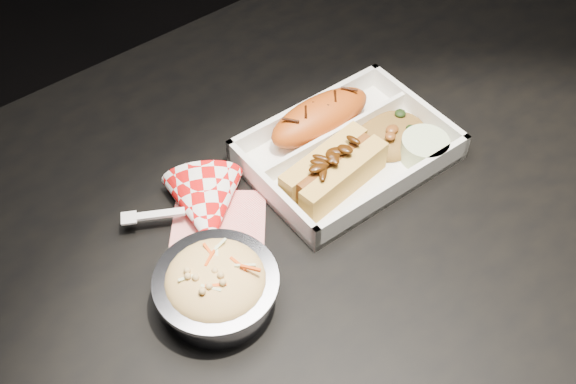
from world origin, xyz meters
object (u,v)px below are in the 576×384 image
at_px(foil_coleslaw_cup, 216,285).
at_px(hotdog, 334,169).
at_px(food_tray, 347,153).
at_px(napkin_fork, 207,211).
at_px(dining_table, 314,245).
at_px(fried_pastry, 320,117).

bearing_deg(foil_coleslaw_cup, hotdog, 13.19).
distance_m(food_tray, napkin_fork, 0.20).
bearing_deg(dining_table, fried_pastry, 47.82).
xyz_separation_m(fried_pastry, hotdog, (-0.05, -0.08, 0.00)).
bearing_deg(fried_pastry, hotdog, -119.94).
distance_m(dining_table, fried_pastry, 0.17).
bearing_deg(hotdog, food_tray, 22.68).
bearing_deg(foil_coleslaw_cup, dining_table, 14.16).
bearing_deg(dining_table, food_tray, 21.45).
xyz_separation_m(hotdog, napkin_fork, (-0.15, 0.05, -0.02)).
height_order(food_tray, foil_coleslaw_cup, foil_coleslaw_cup).
bearing_deg(food_tray, fried_pastry, 90.00).
xyz_separation_m(food_tray, napkin_fork, (-0.20, 0.03, 0.01)).
xyz_separation_m(dining_table, napkin_fork, (-0.12, 0.06, 0.11)).
xyz_separation_m(hotdog, foil_coleslaw_cup, (-0.21, -0.05, -0.00)).
height_order(foil_coleslaw_cup, napkin_fork, same).
height_order(food_tray, napkin_fork, napkin_fork).
height_order(food_tray, fried_pastry, fried_pastry).
distance_m(hotdog, napkin_fork, 0.16).
distance_m(dining_table, hotdog, 0.13).
relative_size(food_tray, fried_pastry, 1.67).
bearing_deg(hotdog, napkin_fork, 153.38).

